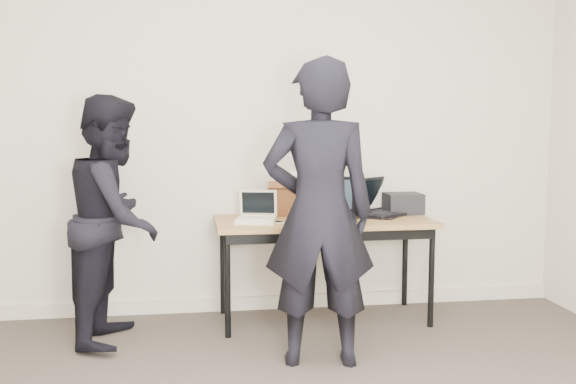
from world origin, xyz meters
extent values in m
cube|color=beige|center=(0.00, 2.27, 1.35)|extent=(4.50, 0.05, 2.70)
cube|color=olive|center=(0.40, 1.92, 0.70)|extent=(1.51, 0.67, 0.03)
cylinder|color=black|center=(-0.29, 1.65, 0.34)|extent=(0.04, 0.04, 0.68)
cylinder|color=black|center=(1.09, 1.67, 0.34)|extent=(0.04, 0.04, 0.68)
cylinder|color=black|center=(-0.30, 2.18, 0.34)|extent=(0.04, 0.04, 0.68)
cylinder|color=black|center=(1.08, 2.20, 0.34)|extent=(0.04, 0.04, 0.68)
cube|color=black|center=(0.40, 1.64, 0.64)|extent=(1.40, 0.04, 0.06)
cube|color=beige|center=(-0.09, 1.83, 0.74)|extent=(0.30, 0.27, 0.03)
cube|color=beige|center=(-0.09, 1.81, 0.75)|extent=(0.23, 0.16, 0.01)
cube|color=beige|center=(-0.06, 1.95, 0.84)|extent=(0.26, 0.10, 0.18)
cube|color=black|center=(-0.06, 1.95, 0.84)|extent=(0.22, 0.08, 0.15)
cube|color=beige|center=(-0.06, 1.94, 0.75)|extent=(0.23, 0.07, 0.01)
cube|color=black|center=(0.43, 1.88, 0.73)|extent=(0.42, 0.35, 0.02)
cube|color=black|center=(0.42, 1.85, 0.75)|extent=(0.33, 0.22, 0.01)
cube|color=black|center=(0.46, 2.05, 0.88)|extent=(0.38, 0.16, 0.27)
cube|color=#26333F|center=(0.46, 2.04, 0.88)|extent=(0.33, 0.13, 0.22)
cube|color=black|center=(0.46, 2.02, 0.74)|extent=(0.33, 0.09, 0.02)
cube|color=black|center=(0.85, 2.03, 0.73)|extent=(0.45, 0.42, 0.02)
cube|color=black|center=(0.87, 2.00, 0.75)|extent=(0.32, 0.29, 0.01)
cube|color=black|center=(0.75, 2.17, 0.86)|extent=(0.35, 0.28, 0.24)
cube|color=black|center=(0.76, 2.16, 0.87)|extent=(0.29, 0.23, 0.20)
cube|color=black|center=(0.77, 2.14, 0.74)|extent=(0.28, 0.20, 0.02)
cube|color=brown|center=(0.22, 2.14, 0.84)|extent=(0.38, 0.21, 0.24)
cube|color=brown|center=(0.21, 2.08, 0.94)|extent=(0.37, 0.13, 0.07)
cube|color=brown|center=(0.38, 2.12, 0.82)|extent=(0.03, 0.10, 0.02)
ellipsoid|color=white|center=(0.25, 2.14, 1.00)|extent=(0.14, 0.11, 0.08)
cube|color=black|center=(1.03, 2.10, 0.79)|extent=(0.26, 0.22, 0.15)
cube|color=black|center=(0.18, 1.74, 0.73)|extent=(0.08, 0.06, 0.03)
cube|color=black|center=(0.92, 1.91, 0.72)|extent=(0.17, 0.22, 0.01)
cube|color=black|center=(0.58, 2.12, 0.72)|extent=(0.25, 0.02, 0.01)
cube|color=silver|center=(0.39, 1.80, 0.72)|extent=(0.20, 0.17, 0.01)
cube|color=black|center=(0.70, 1.88, 0.72)|extent=(0.30, 0.17, 0.01)
cube|color=silver|center=(0.17, 1.82, 0.72)|extent=(0.26, 0.13, 0.01)
cube|color=black|center=(-0.03, 1.93, 0.72)|extent=(0.25, 0.24, 0.01)
imported|color=black|center=(0.21, 1.14, 0.88)|extent=(0.68, 0.49, 1.75)
imported|color=black|center=(-0.99, 1.73, 0.78)|extent=(0.69, 0.83, 1.56)
cube|color=beige|center=(0.00, 2.23, 0.05)|extent=(4.50, 0.03, 0.10)
camera|label=1|loc=(-0.48, -2.40, 1.41)|focal=40.00mm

